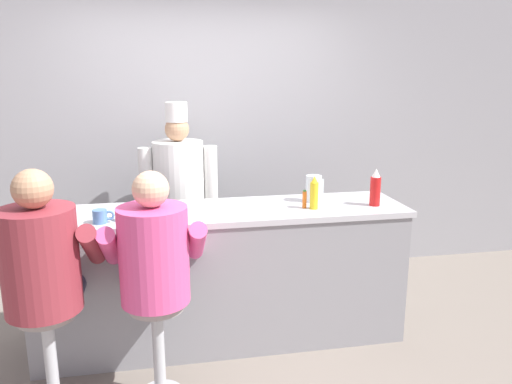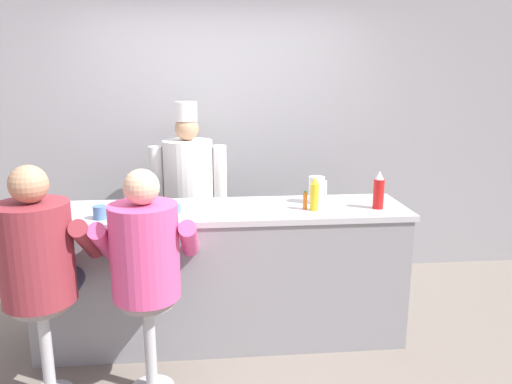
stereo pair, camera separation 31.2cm
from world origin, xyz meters
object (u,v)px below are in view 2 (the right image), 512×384
(ketchup_bottle_red, at_px, (379,191))
(hot_sauce_bottle_orange, at_px, (305,200))
(mustard_bottle_yellow, at_px, (315,195))
(water_pitcher_clear, at_px, (317,190))
(breakfast_plate, at_px, (131,212))
(cereal_bowl, at_px, (171,208))
(diner_seated_maroon, at_px, (39,257))
(coffee_mug_blue, at_px, (101,212))
(cook_in_whites_near, at_px, (189,191))
(diner_seated_pink, at_px, (146,256))

(ketchup_bottle_red, distance_m, hot_sauce_bottle_orange, 0.51)
(mustard_bottle_yellow, bearing_deg, ketchup_bottle_red, 0.79)
(hot_sauce_bottle_orange, bearing_deg, water_pitcher_clear, 54.50)
(ketchup_bottle_red, height_order, breakfast_plate, ketchup_bottle_red)
(cereal_bowl, distance_m, diner_seated_maroon, 0.89)
(mustard_bottle_yellow, height_order, breakfast_plate, mustard_bottle_yellow)
(ketchup_bottle_red, relative_size, diner_seated_maroon, 0.19)
(ketchup_bottle_red, height_order, diner_seated_maroon, diner_seated_maroon)
(breakfast_plate, xyz_separation_m, coffee_mug_blue, (-0.17, -0.10, 0.03))
(cook_in_whites_near, bearing_deg, cereal_bowl, -95.54)
(water_pitcher_clear, xyz_separation_m, diner_seated_maroon, (-1.75, -0.67, -0.20))
(breakfast_plate, bearing_deg, water_pitcher_clear, 7.33)
(cereal_bowl, bearing_deg, diner_seated_maroon, -144.55)
(water_pitcher_clear, bearing_deg, cereal_bowl, -171.43)
(ketchup_bottle_red, relative_size, breakfast_plate, 1.05)
(ketchup_bottle_red, distance_m, water_pitcher_clear, 0.44)
(diner_seated_maroon, bearing_deg, cereal_bowl, 35.45)
(breakfast_plate, distance_m, cook_in_whites_near, 0.96)
(water_pitcher_clear, bearing_deg, ketchup_bottle_red, -25.72)
(ketchup_bottle_red, distance_m, diner_seated_pink, 1.63)
(ketchup_bottle_red, bearing_deg, cook_in_whites_near, 145.66)
(water_pitcher_clear, relative_size, diner_seated_maroon, 0.14)
(mustard_bottle_yellow, xyz_separation_m, breakfast_plate, (-1.24, 0.03, -0.10))
(mustard_bottle_yellow, relative_size, breakfast_plate, 0.92)
(cereal_bowl, distance_m, cook_in_whites_near, 0.89)
(ketchup_bottle_red, xyz_separation_m, coffee_mug_blue, (-1.87, -0.08, -0.08))
(mustard_bottle_yellow, height_order, hot_sauce_bottle_orange, mustard_bottle_yellow)
(breakfast_plate, bearing_deg, diner_seated_maroon, -132.14)
(breakfast_plate, bearing_deg, diner_seated_pink, -73.16)
(mustard_bottle_yellow, distance_m, diner_seated_maroon, 1.77)
(cereal_bowl, distance_m, coffee_mug_blue, 0.45)
(water_pitcher_clear, height_order, breakfast_plate, water_pitcher_clear)
(cereal_bowl, height_order, coffee_mug_blue, coffee_mug_blue)
(breakfast_plate, relative_size, cook_in_whites_near, 0.15)
(hot_sauce_bottle_orange, relative_size, water_pitcher_clear, 0.66)
(water_pitcher_clear, bearing_deg, diner_seated_maroon, -159.17)
(breakfast_plate, distance_m, cereal_bowl, 0.27)
(breakfast_plate, bearing_deg, cereal_bowl, 2.45)
(coffee_mug_blue, bearing_deg, breakfast_plate, 30.41)
(breakfast_plate, xyz_separation_m, cereal_bowl, (0.27, 0.01, 0.01))
(mustard_bottle_yellow, height_order, coffee_mug_blue, mustard_bottle_yellow)
(ketchup_bottle_red, distance_m, diner_seated_maroon, 2.21)
(coffee_mug_blue, bearing_deg, cook_in_whites_near, 62.23)
(mustard_bottle_yellow, distance_m, cereal_bowl, 0.98)
(mustard_bottle_yellow, distance_m, diner_seated_pink, 1.21)
(coffee_mug_blue, bearing_deg, ketchup_bottle_red, 2.43)
(coffee_mug_blue, bearing_deg, water_pitcher_clear, 10.36)
(diner_seated_maroon, bearing_deg, breakfast_plate, 47.86)
(water_pitcher_clear, relative_size, breakfast_plate, 0.77)
(water_pitcher_clear, relative_size, cereal_bowl, 1.43)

